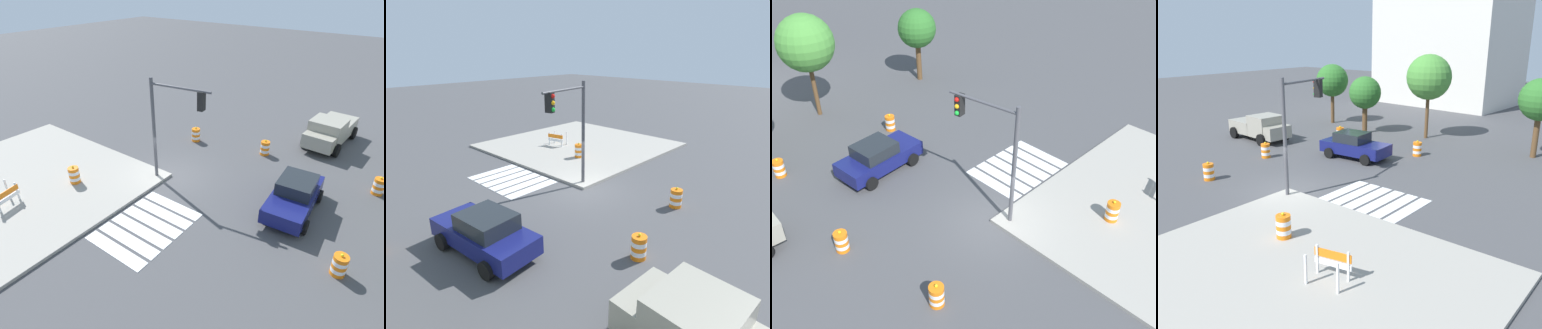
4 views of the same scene
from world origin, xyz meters
TOP-DOWN VIEW (x-y plane):
  - ground_plane at (0.00, 0.00)m, footprint 120.00×120.00m
  - sidewalk_corner at (6.00, -6.00)m, footprint 12.00×12.00m
  - crosswalk_stripes at (4.00, 1.80)m, footprint 4.35×3.20m
  - sports_car at (-1.15, 6.62)m, footprint 4.44×2.42m
  - pickup_truck at (-9.33, 5.82)m, footprint 5.25×2.58m
  - traffic_barrel_near_corner at (-4.51, -1.59)m, footprint 0.56×0.56m
  - traffic_barrel_crosswalk_end at (-5.02, 9.68)m, footprint 0.56×0.56m
  - traffic_barrel_median_near at (1.67, 9.53)m, footprint 0.56×0.56m
  - traffic_barrel_median_far at (-5.49, 3.07)m, footprint 0.56×0.56m
  - traffic_barrel_on_sidewalk at (3.78, -3.64)m, footprint 0.56×0.56m
  - construction_barricade at (7.00, -4.57)m, footprint 1.38×1.04m
  - traffic_light_pole at (0.41, 0.52)m, footprint 0.79×3.26m
  - street_tree_streetside_near at (-0.35, 14.17)m, footprint 3.27×3.27m
  - street_tree_streetside_mid at (7.52, 13.95)m, footprint 2.60×2.60m
  - street_tree_streetside_far at (-4.93, 12.54)m, footprint 2.49×2.49m
  - street_tree_corner_lot at (-9.55, 13.89)m, footprint 2.76×2.76m

SIDE VIEW (x-z plane):
  - ground_plane at x=0.00m, z-range 0.00..0.00m
  - crosswalk_stripes at x=4.00m, z-range 0.00..0.02m
  - sidewalk_corner at x=6.00m, z-range 0.00..0.15m
  - traffic_barrel_near_corner at x=-4.51m, z-range -0.06..0.96m
  - traffic_barrel_crosswalk_end at x=-5.02m, z-range -0.06..0.96m
  - traffic_barrel_median_near at x=1.67m, z-range -0.06..0.96m
  - traffic_barrel_median_far at x=-5.49m, z-range -0.06..0.96m
  - traffic_barrel_on_sidewalk at x=3.78m, z-range 0.09..1.11m
  - construction_barricade at x=7.00m, z-range 0.22..1.22m
  - sports_car at x=-1.15m, z-range 0.00..1.63m
  - pickup_truck at x=-9.33m, z-range 0.01..1.93m
  - street_tree_streetside_far at x=-4.93m, z-range 0.92..5.35m
  - street_tree_streetside_mid at x=7.52m, z-range 1.14..6.10m
  - street_tree_corner_lot at x=-9.55m, z-range 1.13..6.21m
  - traffic_light_pole at x=0.41m, z-range 1.16..6.66m
  - street_tree_streetside_near at x=-0.35m, z-range 1.42..7.58m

